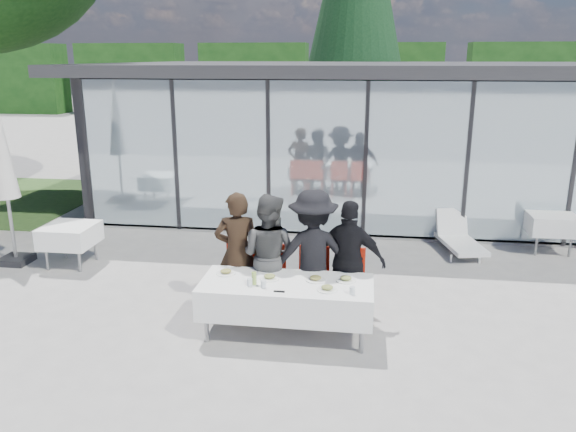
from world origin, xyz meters
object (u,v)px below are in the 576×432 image
object	(u,v)px
diner_a	(238,253)
spare_table_right	(551,223)
plate_a	(226,272)
plate_d	(346,279)
plate_b	(270,277)
diner_chair_b	(270,275)
diner_chair_c	(313,277)
dining_table	(286,297)
folded_eyeglasses	(279,291)
diner_c	(313,254)
juice_bottle	(254,278)
diner_d	(349,261)
diner_chair_a	(240,273)
plate_extra	(327,288)
diner_chair_d	(349,279)
spare_table_left	(70,235)
plate_c	(316,279)
market_umbrella	(2,157)
lounger	(458,237)

from	to	relation	value
diner_a	spare_table_right	bearing A→B (deg)	-156.45
plate_a	plate_d	size ratio (longest dim) A/B	1.00
plate_b	diner_chair_b	bearing A→B (deg)	99.52
diner_chair_c	plate_d	bearing A→B (deg)	-50.89
dining_table	folded_eyeglasses	world-z (taller)	folded_eyeglasses
diner_c	juice_bottle	bearing A→B (deg)	36.64
diner_chair_c	diner_d	world-z (taller)	diner_d
diner_chair_a	plate_extra	world-z (taller)	diner_chair_a
diner_chair_c	juice_bottle	size ratio (longest dim) A/B	5.83
diner_chair_d	spare_table_left	bearing A→B (deg)	165.37
plate_d	spare_table_right	world-z (taller)	plate_d
juice_bottle	plate_extra	bearing A→B (deg)	-3.82
plate_extra	juice_bottle	bearing A→B (deg)	176.18
plate_d	plate_extra	bearing A→B (deg)	-122.80
plate_extra	spare_table_left	world-z (taller)	plate_extra
dining_table	diner_d	size ratio (longest dim) A/B	1.31
diner_chair_c	plate_c	distance (m)	0.69
market_umbrella	diner_chair_a	bearing A→B (deg)	-15.67
plate_a	spare_table_right	bearing A→B (deg)	35.87
diner_d	plate_d	distance (m)	0.48
plate_c	plate_extra	distance (m)	0.35
diner_chair_b	plate_a	size ratio (longest dim) A/B	3.69
plate_a	folded_eyeglasses	size ratio (longest dim) A/B	1.89
diner_chair_a	diner_chair_b	distance (m)	0.44
spare_table_right	spare_table_left	bearing A→B (deg)	-167.01
diner_chair_d	plate_extra	bearing A→B (deg)	-104.85
plate_d	diner_d	bearing A→B (deg)	86.55
diner_chair_c	diner_chair_d	distance (m)	0.51
plate_d	juice_bottle	bearing A→B (deg)	-166.64
diner_chair_d	plate_a	xyz separation A→B (m)	(-1.65, -0.57, 0.24)
dining_table	plate_a	bearing A→B (deg)	168.35
folded_eyeglasses	market_umbrella	world-z (taller)	market_umbrella
folded_eyeglasses	market_umbrella	size ratio (longest dim) A/B	0.05
diner_chair_b	lounger	xyz separation A→B (m)	(3.12, 3.08, -0.28)
diner_chair_b	plate_b	world-z (taller)	diner_chair_b
diner_c	juice_bottle	distance (m)	1.02
dining_table	juice_bottle	xyz separation A→B (m)	(-0.41, -0.12, 0.30)
dining_table	plate_extra	world-z (taller)	plate_extra
diner_chair_c	plate_b	xyz separation A→B (m)	(-0.52, -0.67, 0.24)
diner_chair_a	plate_b	distance (m)	0.90
plate_a	market_umbrella	distance (m)	4.86
plate_c	folded_eyeglasses	world-z (taller)	plate_c
plate_a	plate_d	xyz separation A→B (m)	(1.62, -0.02, 0.00)
diner_chair_b	diner_c	size ratio (longest dim) A/B	0.53
dining_table	market_umbrella	size ratio (longest dim) A/B	0.75
diner_chair_c	spare_table_right	world-z (taller)	diner_chair_c
dining_table	plate_extra	size ratio (longest dim) A/B	8.56
diner_a	spare_table_right	size ratio (longest dim) A/B	2.08
diner_c	spare_table_left	distance (m)	4.68
diner_chair_b	plate_c	distance (m)	0.99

